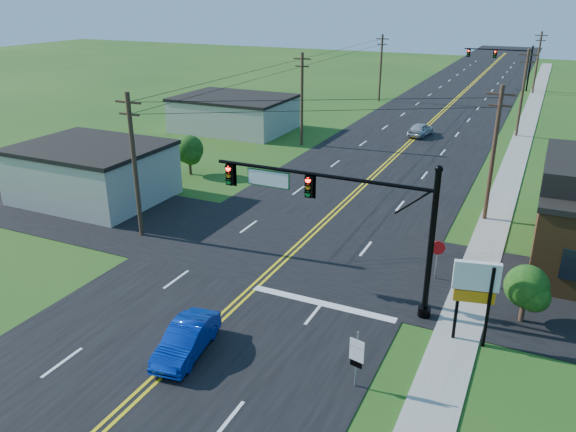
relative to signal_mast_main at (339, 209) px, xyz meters
The scene contains 21 objects.
ground 10.27m from the signal_mast_main, 118.47° to the right, with size 260.00×260.00×0.00m, color #194915.
road_main 42.49m from the signal_mast_main, 95.90° to the left, with size 16.00×220.00×0.04m, color black.
road_cross 7.56m from the signal_mast_main, 137.32° to the left, with size 70.00×10.00×0.04m, color black.
sidewalk 32.93m from the signal_mast_main, 79.10° to the left, with size 2.00×160.00×0.08m, color gray.
signal_mast_main is the anchor object (origin of this frame).
signal_mast_far 72.00m from the signal_mast_main, 89.92° to the left, with size 10.98×0.60×7.48m.
cream_bldg_near 22.33m from the signal_mast_main, 164.29° to the left, with size 10.20×8.20×4.10m.
cream_bldg_far 38.12m from the signal_mast_main, 127.88° to the left, with size 12.20×9.20×3.70m.
utility_pole_left_a 13.98m from the signal_mast_main, behind, with size 1.80×0.28×9.00m.
utility_pole_left_b 30.34m from the signal_mast_main, 117.14° to the left, with size 1.80×0.28×9.00m.
utility_pole_left_c 55.74m from the signal_mast_main, 104.37° to the left, with size 1.80×0.28×9.00m.
utility_pole_right_a 15.03m from the signal_mast_main, 68.69° to the left, with size 1.80×0.28×9.00m.
utility_pole_right_b 40.37m from the signal_mast_main, 82.22° to the left, with size 1.80×0.28×9.00m.
utility_pole_right_c 70.21m from the signal_mast_main, 85.54° to the left, with size 1.80×0.28×9.00m.
shrub_corner 9.26m from the signal_mast_main, ahead, with size 2.00×2.00×2.86m.
tree_left 23.22m from the signal_mast_main, 142.64° to the left, with size 2.40×2.40×3.37m.
blue_car 9.21m from the signal_mast_main, 118.98° to the right, with size 1.44×4.14×1.36m, color #07299B.
distant_car 36.13m from the signal_mast_main, 96.10° to the left, with size 1.67×4.16×1.42m, color #B4B5B9.
route_sign 7.74m from the signal_mast_main, 63.18° to the right, with size 0.62×0.17×2.51m.
stop_sign 6.55m from the signal_mast_main, 43.71° to the left, with size 0.79×0.21×2.26m.
pylon_sign 7.06m from the signal_mast_main, 11.07° to the right, with size 1.92×0.67×3.93m.
Camera 1 is at (12.72, -15.52, 14.34)m, focal length 35.00 mm.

